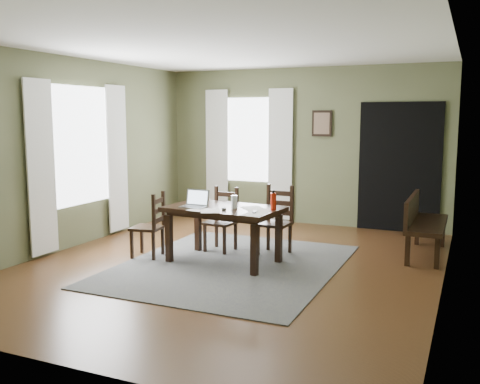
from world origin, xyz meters
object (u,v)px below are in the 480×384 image
at_px(chair_end, 150,226).
at_px(water_bottle, 273,201).
at_px(chair_back_left, 222,220).
at_px(chair_back_right, 276,221).
at_px(laptop, 195,203).
at_px(bench, 422,220).
at_px(dining_table, 224,214).

height_order(chair_end, water_bottle, water_bottle).
height_order(chair_back_left, water_bottle, water_bottle).
bearing_deg(chair_back_left, chair_back_right, 14.90).
distance_m(chair_end, laptop, 0.76).
distance_m(chair_end, chair_back_right, 1.69).
height_order(chair_back_right, bench, chair_back_right).
relative_size(laptop, water_bottle, 1.31).
height_order(dining_table, bench, bench).
xyz_separation_m(chair_end, laptop, (0.67, 0.02, 0.35)).
bearing_deg(bench, dining_table, 121.53).
bearing_deg(bench, chair_back_right, 111.47).
bearing_deg(chair_back_left, chair_end, -130.00).
xyz_separation_m(chair_end, chair_back_left, (0.71, 0.72, 0.01)).
bearing_deg(laptop, water_bottle, 11.48).
relative_size(chair_end, chair_back_right, 0.94).
xyz_separation_m(laptop, water_bottle, (0.98, 0.19, 0.06)).
distance_m(chair_end, chair_back_left, 1.01).
bearing_deg(water_bottle, chair_back_right, 106.87).
xyz_separation_m(dining_table, bench, (2.29, 1.40, -0.15)).
bearing_deg(chair_end, bench, 106.43).
relative_size(chair_end, bench, 0.60).
height_order(chair_end, bench, chair_end).
bearing_deg(laptop, chair_end, -177.77).
xyz_separation_m(dining_table, chair_back_left, (-0.29, 0.55, -0.20)).
bearing_deg(water_bottle, laptop, -169.10).
distance_m(chair_back_right, laptop, 1.19).
relative_size(chair_back_left, chair_back_right, 0.95).
xyz_separation_m(dining_table, chair_back_right, (0.46, 0.68, -0.18)).
xyz_separation_m(chair_back_left, bench, (2.57, 0.85, 0.05)).
bearing_deg(bench, chair_back_left, 108.29).
bearing_deg(chair_end, chair_back_right, 111.10).
xyz_separation_m(chair_back_right, laptop, (-0.79, -0.83, 0.33)).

